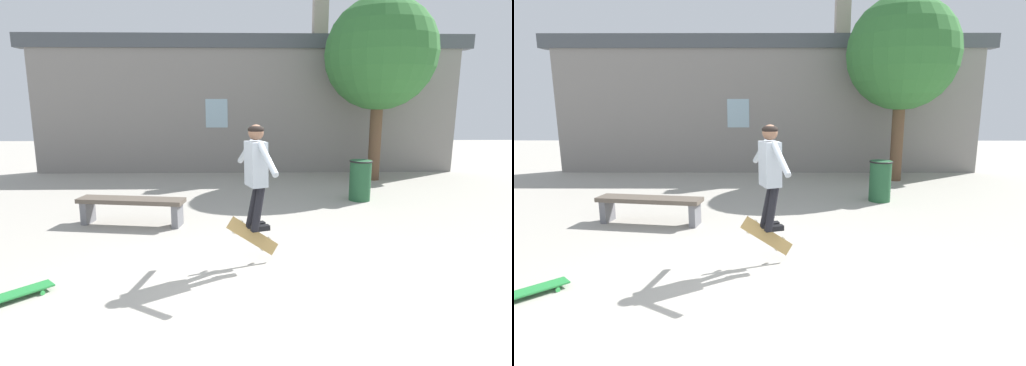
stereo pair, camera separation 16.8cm
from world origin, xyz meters
The scene contains 8 objects.
ground_plane centered at (0.00, 0.00, 0.00)m, with size 40.00×40.00×0.00m, color #A39E93.
building_backdrop centered at (0.02, 8.82, 2.27)m, with size 14.29×0.52×5.54m.
tree_right centered at (3.77, 7.30, 3.58)m, with size 3.12×3.12×5.16m.
park_bench centered at (-2.16, 2.96, 0.38)m, with size 2.04×0.70×0.51m.
trash_bin centered at (2.65, 4.76, 0.49)m, with size 0.53×0.53×0.95m.
skater centered at (0.12, 0.99, 1.39)m, with size 0.54×1.30×1.45m.
skateboard_flipping centered at (0.07, 1.07, 0.40)m, with size 0.75×0.25×0.62m.
skateboard_resting centered at (-2.71, 0.05, 0.07)m, with size 0.71×0.72×0.08m.
Camera 2 is at (0.15, -4.32, 2.25)m, focal length 28.00 mm.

